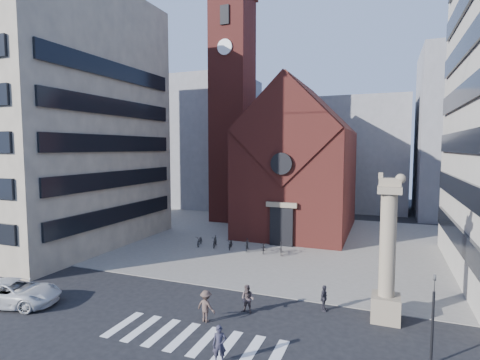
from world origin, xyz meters
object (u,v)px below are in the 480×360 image
white_car (13,293)px  scooter_0 (200,241)px  lion_column (387,263)px  pedestrian_1 (248,299)px  pedestrian_0 (219,344)px  traffic_light (433,317)px  pedestrian_2 (324,298)px

white_car → scooter_0: (4.47, 17.27, -0.25)m
lion_column → pedestrian_1: 8.52m
white_car → pedestrian_0: size_ratio=3.24×
traffic_light → lion_column: bearing=116.5°
pedestrian_0 → scooter_0: bearing=98.1°
lion_column → traffic_light: 4.62m
lion_column → pedestrian_0: bearing=-134.0°
lion_column → white_car: size_ratio=1.48×
traffic_light → pedestrian_1: size_ratio=2.47×
pedestrian_1 → scooter_0: (-9.98, 12.91, -0.31)m
pedestrian_0 → pedestrian_1: pedestrian_0 is taller
pedestrian_2 → scooter_0: 17.96m
traffic_light → pedestrian_1: (-9.86, 1.98, -1.42)m
pedestrian_0 → white_car: bearing=153.9°
traffic_light → pedestrian_1: bearing=168.6°
pedestrian_2 → scooter_0: size_ratio=0.84×
traffic_light → white_car: size_ratio=0.74×
pedestrian_1 → scooter_0: bearing=133.0°
lion_column → pedestrian_2: size_ratio=5.36×
lion_column → scooter_0: lion_column is taller
lion_column → traffic_light: bearing=-63.5°
traffic_light → pedestrian_0: 9.98m
white_car → pedestrian_1: 15.09m
pedestrian_0 → scooter_0: pedestrian_0 is taller
traffic_light → pedestrian_0: traffic_light is taller
pedestrian_2 → scooter_0: bearing=63.8°
lion_column → traffic_light: (1.99, -4.00, -1.17)m
lion_column → pedestrian_0: lion_column is taller
white_car → scooter_0: bearing=-30.8°
lion_column → white_car: 23.36m
lion_column → traffic_light: lion_column is taller
white_car → pedestrian_1: (14.45, 4.36, 0.06)m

